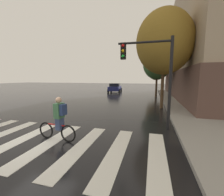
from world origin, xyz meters
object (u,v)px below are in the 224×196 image
(street_tree_mid, at_px, (157,63))
(street_tree_far, at_px, (157,69))
(fire_hydrant, at_px, (195,109))
(street_tree_near, at_px, (164,42))
(traffic_light_near, at_px, (152,68))
(sedan_mid, at_px, (115,87))
(cyclist, at_px, (59,119))

(street_tree_mid, xyz_separation_m, street_tree_far, (0.13, 7.20, -0.33))
(fire_hydrant, bearing_deg, street_tree_far, 96.48)
(street_tree_near, xyz_separation_m, street_tree_far, (-0.13, 14.47, -1.20))
(street_tree_far, bearing_deg, traffic_light_near, -92.02)
(traffic_light_near, relative_size, fire_hydrant, 5.38)
(sedan_mid, xyz_separation_m, street_tree_far, (6.74, 2.38, 3.07))
(sedan_mid, distance_m, cyclist, 19.77)
(cyclist, relative_size, fire_hydrant, 2.19)
(street_tree_near, relative_size, street_tree_far, 1.31)
(street_tree_mid, bearing_deg, sedan_mid, 143.84)
(sedan_mid, relative_size, street_tree_near, 0.60)
(fire_hydrant, distance_m, street_tree_mid, 10.55)
(sedan_mid, xyz_separation_m, cyclist, (2.74, -19.58, 0.07))
(street_tree_mid, bearing_deg, street_tree_far, 88.93)
(cyclist, xyz_separation_m, fire_hydrant, (5.92, 5.07, -0.31))
(sedan_mid, distance_m, traffic_light_near, 18.31)
(street_tree_mid, relative_size, street_tree_far, 1.09)
(traffic_light_near, relative_size, street_tree_mid, 0.68)
(traffic_light_near, bearing_deg, street_tree_mid, 87.42)
(traffic_light_near, bearing_deg, sedan_mid, 109.41)
(cyclist, xyz_separation_m, traffic_light_near, (3.31, 2.42, 2.02))
(traffic_light_near, height_order, street_tree_mid, street_tree_mid)
(cyclist, height_order, street_tree_far, street_tree_far)
(street_tree_near, height_order, street_tree_far, street_tree_near)
(traffic_light_near, bearing_deg, street_tree_near, 80.84)
(cyclist, distance_m, fire_hydrant, 7.80)
(street_tree_mid, bearing_deg, cyclist, -104.69)
(cyclist, height_order, street_tree_near, street_tree_near)
(cyclist, height_order, fire_hydrant, cyclist)
(traffic_light_near, distance_m, street_tree_far, 19.57)
(fire_hydrant, xyz_separation_m, street_tree_far, (-1.92, 16.89, 3.31))
(cyclist, distance_m, street_tree_near, 9.52)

